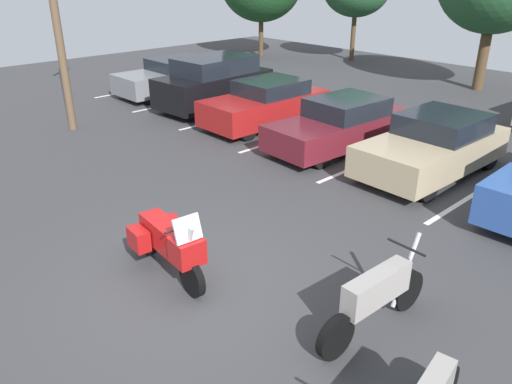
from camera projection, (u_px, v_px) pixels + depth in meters
ground at (186, 288)px, 8.23m from camera, size 44.00×44.00×0.10m
motorcycle_touring at (169, 242)px, 8.23m from camera, size 2.22×0.93×1.37m
motorcycle_second at (376, 297)px, 6.97m from camera, size 0.62×2.27×1.29m
parking_stripes at (377, 158)px, 13.58m from camera, size 23.13×4.97×0.01m
car_grey at (172, 77)px, 20.05m from camera, size 1.94×4.34×1.39m
car_black at (214, 83)px, 17.91m from camera, size 2.17×4.34×1.84m
car_red at (266, 104)px, 16.11m from camera, size 1.88×4.27×1.44m
car_maroon at (342, 124)px, 14.12m from camera, size 2.03×4.68×1.41m
car_tan at (433, 146)px, 12.34m from camera, size 2.02×4.32×1.48m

